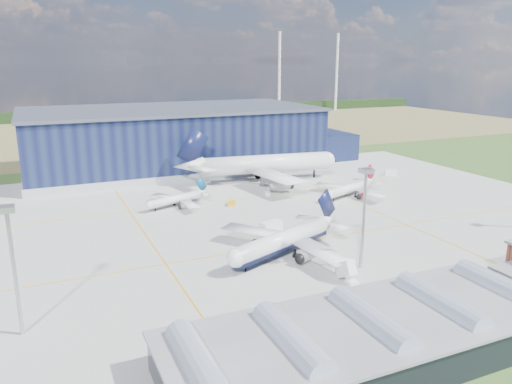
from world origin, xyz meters
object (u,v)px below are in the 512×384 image
object	(u,v)px
airliner_red	(350,184)
gse_cart_b	(206,182)
airliner_regional	(175,195)
gse_tug_b	(326,225)
airliner_navy	(283,231)
gse_cart_a	(267,194)
airstair	(345,273)
light_mast_west	(12,250)
airliner_widebody	(266,154)
gse_van_a	(271,226)
gse_tug_c	(232,203)
hangar	(179,141)
car_a	(370,309)
light_mast_center	(364,202)
gse_van_b	(391,173)
car_b	(378,308)
gse_tug_a	(259,255)

from	to	relation	value
airliner_red	gse_cart_b	bearing A→B (deg)	-65.53
airliner_regional	gse_tug_b	xyz separation A→B (m)	(33.45, -37.01, -3.37)
airliner_navy	gse_cart_a	xyz separation A→B (m)	(20.69, 52.26, -5.92)
airliner_regional	airstair	xyz separation A→B (m)	(18.38, -68.96, -2.31)
airliner_red	gse_cart_b	size ratio (longest dim) A/B	9.74
light_mast_west	airstair	size ratio (longest dim) A/B	4.45
light_mast_west	airliner_widebody	size ratio (longest dim) A/B	0.36
airliner_red	gse_tug_b	xyz separation A→B (m)	(-24.42, -24.41, -4.13)
airliner_red	airliner_navy	bearing A→B (deg)	19.11
gse_van_a	gse_tug_c	bearing A→B (deg)	-11.31
hangar	car_a	bearing A→B (deg)	-91.47
light_mast_center	airstair	bearing A→B (deg)	-148.63
light_mast_west	airliner_navy	bearing A→B (deg)	13.14
gse_van_b	airliner_regional	bearing A→B (deg)	124.43
gse_van_b	car_b	xyz separation A→B (m)	(-76.19, -91.05, -0.60)
hangar	gse_cart_a	bearing A→B (deg)	-76.08
gse_van_b	airstair	world-z (taller)	airstair
airliner_regional	airliner_widebody	bearing A→B (deg)	-173.82
car_a	car_b	bearing A→B (deg)	-94.53
gse_tug_b	gse_van_b	xyz separation A→B (m)	(59.31, 45.46, 0.56)
airliner_red	airliner_regional	size ratio (longest dim) A/B	1.19
gse_cart_a	gse_cart_b	size ratio (longest dim) A/B	0.90
light_mast_center	gse_tug_a	bearing A→B (deg)	142.43
light_mast_center	airliner_red	size ratio (longest dim) A/B	0.79
airliner_red	gse_van_a	xyz separation A→B (m)	(-39.98, -20.95, -3.36)
gse_tug_b	gse_cart_b	size ratio (longest dim) A/B	0.92
gse_tug_c	gse_tug_b	bearing A→B (deg)	-37.74
airliner_widebody	gse_van_a	distance (m)	59.69
car_a	airliner_widebody	bearing A→B (deg)	-19.27
airliner_widebody	gse_cart_a	size ratio (longest dim) A/B	24.06
light_mast_center	car_b	xyz separation A→B (m)	(-8.96, -18.00, -14.88)
light_mast_center	gse_cart_a	distance (m)	67.61
gse_cart_a	car_b	xyz separation A→B (m)	(-16.46, -83.53, -0.03)
gse_tug_b	airstair	distance (m)	35.34
light_mast_center	gse_van_b	bearing A→B (deg)	47.37
gse_tug_a	gse_cart_a	xyz separation A→B (m)	(26.40, 50.99, -0.13)
gse_tug_a	airliner_red	bearing A→B (deg)	23.19
airliner_widebody	gse_van_b	world-z (taller)	airliner_widebody
gse_van_a	gse_cart_a	size ratio (longest dim) A/B	2.31
hangar	airliner_widebody	world-z (taller)	hangar
airliner_regional	gse_cart_a	world-z (taller)	airliner_regional
airliner_red	gse_tug_b	bearing A→B (deg)	23.71
airliner_navy	airstair	world-z (taller)	airliner_navy
light_mast_center	gse_tug_c	bearing A→B (deg)	98.17
gse_cart_a	gse_cart_b	distance (m)	28.23
airliner_navy	gse_van_a	size ratio (longest dim) A/B	6.43
gse_van_a	gse_van_b	distance (m)	85.85
gse_tug_c	airliner_red	bearing A→B (deg)	15.19
light_mast_west	car_b	size ratio (longest dim) A/B	6.86
car_a	gse_tug_a	bearing A→B (deg)	9.34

